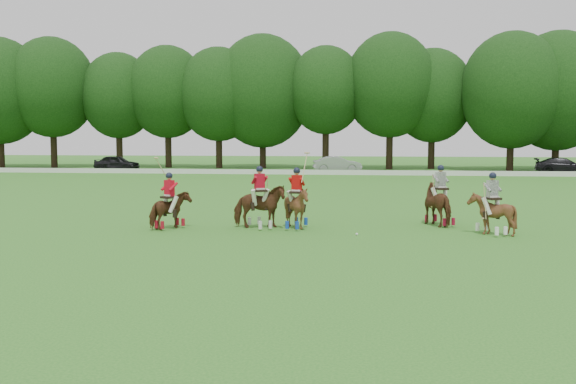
# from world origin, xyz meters

# --- Properties ---
(ground) EXTENTS (180.00, 180.00, 0.00)m
(ground) POSITION_xyz_m (0.00, 0.00, 0.00)
(ground) COLOR #266E1F
(ground) RESTS_ON ground
(tree_line) EXTENTS (117.98, 14.32, 14.75)m
(tree_line) POSITION_xyz_m (0.26, 48.05, 8.23)
(tree_line) COLOR black
(tree_line) RESTS_ON ground
(boundary_rail) EXTENTS (120.00, 0.10, 0.44)m
(boundary_rail) POSITION_xyz_m (0.00, 38.00, 0.22)
(boundary_rail) COLOR white
(boundary_rail) RESTS_ON ground
(car_left) EXTENTS (4.59, 2.05, 1.53)m
(car_left) POSITION_xyz_m (-20.79, 42.50, 0.77)
(car_left) COLOR black
(car_left) RESTS_ON ground
(car_mid) EXTENTS (4.86, 2.40, 1.53)m
(car_mid) POSITION_xyz_m (1.45, 42.50, 0.77)
(car_mid) COLOR #A1A0A5
(car_mid) RESTS_ON ground
(car_right) EXTENTS (5.31, 2.81, 1.47)m
(car_right) POSITION_xyz_m (22.43, 42.50, 0.73)
(car_right) COLOR black
(car_right) RESTS_ON ground
(polo_red_a) EXTENTS (1.51, 1.81, 2.67)m
(polo_red_a) POSITION_xyz_m (-3.03, 3.62, 0.76)
(polo_red_a) COLOR #532716
(polo_red_a) RESTS_ON ground
(polo_red_b) EXTENTS (2.14, 2.05, 2.37)m
(polo_red_b) POSITION_xyz_m (0.32, 4.16, 0.86)
(polo_red_b) COLOR #532716
(polo_red_b) RESTS_ON ground
(polo_red_c) EXTENTS (1.54, 1.67, 2.86)m
(polo_red_c) POSITION_xyz_m (1.72, 4.24, 0.83)
(polo_red_c) COLOR #532716
(polo_red_c) RESTS_ON ground
(polo_stripe_a) EXTENTS (1.72, 2.17, 2.37)m
(polo_stripe_a) POSITION_xyz_m (7.20, 5.86, 0.86)
(polo_stripe_a) COLOR #532716
(polo_stripe_a) RESTS_ON ground
(polo_stripe_b) EXTENTS (1.69, 1.76, 2.22)m
(polo_stripe_b) POSITION_xyz_m (8.75, 3.64, 0.79)
(polo_stripe_b) COLOR #532716
(polo_stripe_b) RESTS_ON ground
(polo_ball) EXTENTS (0.09, 0.09, 0.09)m
(polo_ball) POSITION_xyz_m (4.01, 2.90, 0.04)
(polo_ball) COLOR white
(polo_ball) RESTS_ON ground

